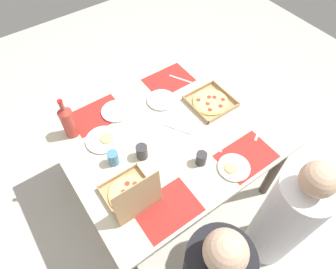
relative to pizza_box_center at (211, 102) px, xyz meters
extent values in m
plane|color=beige|center=(0.43, 0.06, -0.74)|extent=(6.00, 6.00, 0.00)
cylinder|color=#3F3328|center=(-0.21, -0.47, -0.39)|extent=(0.07, 0.07, 0.70)
cylinder|color=#3F3328|center=(1.06, -0.47, -0.39)|extent=(0.07, 0.07, 0.70)
cylinder|color=#3F3328|center=(-0.21, 0.58, -0.39)|extent=(0.07, 0.07, 0.70)
cube|color=beige|center=(0.43, 0.06, -0.03)|extent=(1.39, 1.17, 0.03)
cube|color=red|center=(0.11, -0.38, -0.01)|extent=(0.36, 0.26, 0.00)
cube|color=red|center=(0.74, -0.38, -0.01)|extent=(0.36, 0.26, 0.00)
cube|color=red|center=(0.11, 0.49, -0.01)|extent=(0.36, 0.26, 0.00)
cube|color=red|center=(0.74, 0.49, -0.01)|extent=(0.36, 0.26, 0.00)
cube|color=tan|center=(0.00, 0.00, -0.01)|extent=(0.30, 0.30, 0.01)
cube|color=tan|center=(-0.15, 0.00, 0.01)|extent=(0.01, 0.30, 0.03)
cube|color=tan|center=(0.15, 0.00, 0.01)|extent=(0.01, 0.30, 0.03)
cube|color=tan|center=(0.00, -0.15, 0.01)|extent=(0.30, 0.01, 0.03)
cube|color=tan|center=(0.00, 0.15, 0.01)|extent=(0.30, 0.01, 0.03)
cylinder|color=#E0B76B|center=(0.00, 0.00, 0.00)|extent=(0.26, 0.26, 0.01)
cylinder|color=#EFD67F|center=(0.00, 0.00, 0.01)|extent=(0.24, 0.24, 0.00)
cylinder|color=red|center=(0.04, 0.01, 0.01)|extent=(0.03, 0.03, 0.00)
cylinder|color=red|center=(0.06, 0.06, 0.01)|extent=(0.03, 0.03, 0.00)
cylinder|color=red|center=(-0.03, 0.08, 0.01)|extent=(0.03, 0.03, 0.00)
cylinder|color=red|center=(-0.08, 0.04, 0.01)|extent=(0.03, 0.03, 0.00)
cylinder|color=red|center=(-0.05, -0.01, 0.01)|extent=(0.03, 0.03, 0.00)
cylinder|color=red|center=(-0.01, -0.04, 0.01)|extent=(0.03, 0.03, 0.00)
cylinder|color=red|center=(0.07, -0.06, 0.01)|extent=(0.03, 0.03, 0.00)
cube|color=tan|center=(0.87, 0.29, -0.01)|extent=(0.28, 0.28, 0.01)
cube|color=tan|center=(0.73, 0.29, 0.01)|extent=(0.01, 0.28, 0.03)
cube|color=tan|center=(1.01, 0.29, 0.01)|extent=(0.01, 0.28, 0.03)
cube|color=tan|center=(0.87, 0.15, 0.01)|extent=(0.28, 0.01, 0.03)
cube|color=tan|center=(0.87, 0.42, 0.01)|extent=(0.28, 0.01, 0.03)
cylinder|color=#E0B76B|center=(0.87, 0.29, 0.00)|extent=(0.25, 0.25, 0.01)
cylinder|color=#EFD67F|center=(0.87, 0.29, 0.01)|extent=(0.22, 0.22, 0.00)
cylinder|color=red|center=(0.93, 0.30, 0.01)|extent=(0.03, 0.03, 0.00)
cylinder|color=red|center=(0.89, 0.32, 0.01)|extent=(0.03, 0.03, 0.00)
cylinder|color=red|center=(0.86, 0.35, 0.01)|extent=(0.03, 0.03, 0.00)
cylinder|color=red|center=(0.80, 0.30, 0.01)|extent=(0.03, 0.03, 0.00)
cylinder|color=red|center=(0.81, 0.26, 0.01)|extent=(0.03, 0.03, 0.00)
cylinder|color=red|center=(0.85, 0.23, 0.01)|extent=(0.03, 0.03, 0.00)
cylinder|color=red|center=(0.89, 0.26, 0.01)|extent=(0.03, 0.03, 0.00)
cube|color=tan|center=(0.87, 0.41, 0.16)|extent=(0.28, 0.03, 0.28)
cylinder|color=white|center=(0.81, -0.16, -0.01)|extent=(0.22, 0.22, 0.01)
cylinder|color=white|center=(0.81, -0.16, 0.00)|extent=(0.23, 0.23, 0.01)
cylinder|color=#E0B76B|center=(0.79, -0.14, 0.01)|extent=(0.09, 0.09, 0.01)
cylinder|color=#EFD67F|center=(0.79, -0.14, 0.01)|extent=(0.08, 0.08, 0.00)
cylinder|color=white|center=(0.61, -0.33, -0.01)|extent=(0.20, 0.20, 0.01)
cylinder|color=white|center=(0.61, -0.33, 0.00)|extent=(0.21, 0.21, 0.01)
cylinder|color=white|center=(0.29, -0.23, -0.01)|extent=(0.21, 0.21, 0.01)
cylinder|color=white|center=(0.29, -0.23, 0.00)|extent=(0.21, 0.21, 0.01)
cylinder|color=white|center=(0.24, 0.51, -0.01)|extent=(0.20, 0.20, 0.01)
cylinder|color=white|center=(0.24, 0.51, 0.00)|extent=(0.20, 0.20, 0.01)
cylinder|color=#E0B76B|center=(0.26, 0.51, 0.01)|extent=(0.08, 0.08, 0.01)
cylinder|color=#EFD67F|center=(0.26, 0.51, 0.01)|extent=(0.07, 0.07, 0.00)
cylinder|color=#B2382D|center=(0.95, -0.33, 0.10)|extent=(0.09, 0.09, 0.22)
cone|color=#B2382D|center=(0.95, -0.33, 0.23)|extent=(0.09, 0.09, 0.04)
cylinder|color=#B2382D|center=(0.95, -0.33, 0.27)|extent=(0.03, 0.03, 0.06)
cylinder|color=red|center=(0.95, -0.33, 0.31)|extent=(0.03, 0.03, 0.01)
cylinder|color=#333338|center=(0.66, 0.10, 0.04)|extent=(0.07, 0.07, 0.10)
cylinder|color=#333338|center=(0.38, 0.36, 0.03)|extent=(0.07, 0.07, 0.09)
cylinder|color=teal|center=(0.83, 0.04, 0.04)|extent=(0.07, 0.07, 0.10)
cube|color=#B7B7BC|center=(0.15, 0.30, -0.01)|extent=(0.17, 0.15, 0.00)
cube|color=#B7B7BC|center=(0.35, 0.05, -0.01)|extent=(0.12, 0.19, 0.00)
cube|color=#B7B7BC|center=(-0.12, 0.39, -0.01)|extent=(0.20, 0.11, 0.00)
cube|color=#B7B7BC|center=(0.03, -0.34, -0.01)|extent=(0.11, 0.17, 0.00)
cylinder|color=white|center=(0.11, 0.90, -0.27)|extent=(0.32, 0.32, 0.94)
sphere|color=#D1A889|center=(0.11, 0.90, 0.30)|extent=(0.19, 0.19, 0.19)
sphere|color=#D1A889|center=(0.74, 0.90, 0.37)|extent=(0.19, 0.19, 0.19)
camera|label=1|loc=(1.12, 1.04, 1.60)|focal=31.57mm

